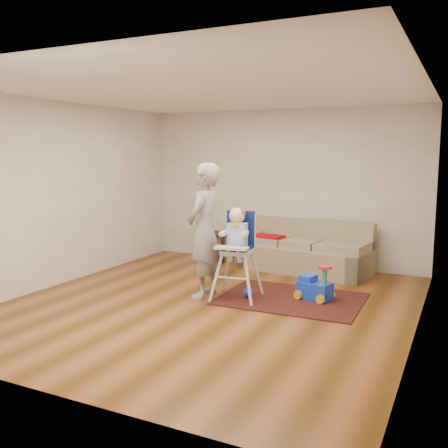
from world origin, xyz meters
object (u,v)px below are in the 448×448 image
at_px(side_table, 217,246).
at_px(toy_ball, 248,293).
at_px(adult, 204,231).
at_px(sofa, 303,246).
at_px(ride_on_toy, 315,281).
at_px(high_chair, 237,255).

bearing_deg(side_table, toy_ball, -53.69).
bearing_deg(adult, sofa, 154.85).
height_order(ride_on_toy, toy_ball, ride_on_toy).
distance_m(sofa, adult, 2.22).
xyz_separation_m(side_table, ride_on_toy, (2.33, -1.72, 0.00)).
bearing_deg(high_chair, ride_on_toy, 14.58).
bearing_deg(sofa, high_chair, -92.01).
bearing_deg(adult, toy_ball, 99.26).
distance_m(sofa, high_chair, 1.96).
relative_size(side_table, ride_on_toy, 1.05).
bearing_deg(side_table, adult, -67.39).
bearing_deg(ride_on_toy, adult, -149.01).
relative_size(ride_on_toy, adult, 0.26).
bearing_deg(toy_ball, high_chair, -163.62).
relative_size(high_chair, adult, 0.68).
relative_size(sofa, toy_ball, 16.72).
bearing_deg(sofa, adult, -103.28).
xyz_separation_m(toy_ball, adult, (-0.60, -0.14, 0.83)).
bearing_deg(high_chair, adult, -174.76).
bearing_deg(toy_ball, adult, -166.50).
xyz_separation_m(sofa, side_table, (-1.69, 0.18, -0.17)).
bearing_deg(ride_on_toy, toy_ball, -145.19).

